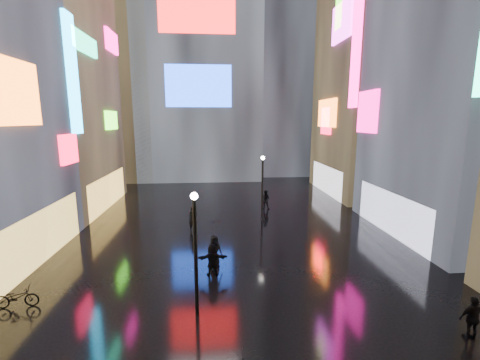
{
  "coord_description": "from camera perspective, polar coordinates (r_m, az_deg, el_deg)",
  "views": [
    {
      "loc": [
        -1.3,
        -3.73,
        7.98
      ],
      "look_at": [
        0.0,
        12.0,
        5.0
      ],
      "focal_mm": 24.0,
      "sensor_mm": 36.0,
      "label": 1
    }
  ],
  "objects": [
    {
      "name": "ground",
      "position": [
        25.07,
        -1.53,
        -7.88
      ],
      "size": [
        140.0,
        140.0,
        0.0
      ],
      "primitive_type": "plane",
      "color": "black",
      "rests_on": "ground"
    },
    {
      "name": "umbrella_2",
      "position": [
        17.64,
        -4.66,
        -8.46
      ],
      "size": [
        1.08,
        1.1,
        0.92
      ],
      "primitive_type": "imported",
      "rotation": [
        0.0,
        0.0,
        6.2
      ],
      "color": "black",
      "rests_on": "pedestrian_4"
    },
    {
      "name": "pedestrian_5",
      "position": [
        17.11,
        -4.91,
        -13.95
      ],
      "size": [
        1.6,
        0.56,
        1.71
      ],
      "primitive_type": "imported",
      "rotation": [
        0.0,
        0.0,
        3.17
      ],
      "color": "black",
      "rests_on": "ground"
    },
    {
      "name": "tower_main",
      "position": [
        49.48,
        -7.27,
        25.87
      ],
      "size": [
        16.0,
        14.2,
        42.0
      ],
      "color": "black",
      "rests_on": "ground"
    },
    {
      "name": "lamp_far",
      "position": [
        25.31,
        4.01,
        -0.82
      ],
      "size": [
        0.3,
        0.3,
        5.2
      ],
      "color": "black",
      "rests_on": "ground"
    },
    {
      "name": "building_right_far",
      "position": [
        38.37,
        23.42,
        18.84
      ],
      "size": [
        10.28,
        12.0,
        28.0
      ],
      "color": "black",
      "rests_on": "ground"
    },
    {
      "name": "tower_flank_left",
      "position": [
        47.72,
        -20.99,
        16.04
      ],
      "size": [
        10.0,
        10.0,
        26.0
      ],
      "primitive_type": "cube",
      "color": "black",
      "rests_on": "ground"
    },
    {
      "name": "building_left_far",
      "position": [
        33.29,
        -31.98,
        14.29
      ],
      "size": [
        10.28,
        12.0,
        22.0
      ],
      "color": "black",
      "rests_on": "ground"
    },
    {
      "name": "pedestrian_6",
      "position": [
        23.59,
        -8.31,
        -6.84
      ],
      "size": [
        0.76,
        0.6,
        1.84
      ],
      "primitive_type": "imported",
      "rotation": [
        0.0,
        0.0,
        0.26
      ],
      "color": "black",
      "rests_on": "ground"
    },
    {
      "name": "tower_flank_right",
      "position": [
        51.58,
        7.33,
        20.67
      ],
      "size": [
        12.0,
        12.0,
        34.0
      ],
      "primitive_type": "cube",
      "color": "black",
      "rests_on": "ground"
    },
    {
      "name": "pedestrian_3",
      "position": [
        15.34,
        36.06,
        -19.24
      ],
      "size": [
        1.01,
        0.48,
        1.68
      ],
      "primitive_type": "imported",
      "rotation": [
        0.0,
        0.0,
        3.06
      ],
      "color": "black",
      "rests_on": "ground"
    },
    {
      "name": "pedestrian_7",
      "position": [
        29.18,
        4.51,
        -3.47
      ],
      "size": [
        0.99,
        0.87,
        1.72
      ],
      "primitive_type": "imported",
      "rotation": [
        0.0,
        0.0,
        2.84
      ],
      "color": "black",
      "rests_on": "ground"
    },
    {
      "name": "pedestrian_4",
      "position": [
        18.12,
        -4.59,
        -12.44
      ],
      "size": [
        0.99,
        0.82,
        1.75
      ],
      "primitive_type": "imported",
      "rotation": [
        0.0,
        0.0,
        0.36
      ],
      "color": "black",
      "rests_on": "ground"
    },
    {
      "name": "lamp_near",
      "position": [
        13.24,
        -7.92,
        -11.76
      ],
      "size": [
        0.3,
        0.3,
        5.2
      ],
      "color": "black",
      "rests_on": "ground"
    },
    {
      "name": "bicycle",
      "position": [
        17.53,
        -34.9,
        -16.73
      ],
      "size": [
        1.81,
        0.78,
        0.93
      ],
      "primitive_type": "imported",
      "rotation": [
        0.0,
        0.0,
        1.67
      ],
      "color": "black",
      "rests_on": "ground"
    }
  ]
}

